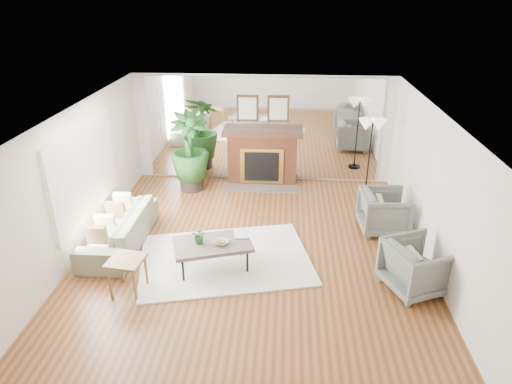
# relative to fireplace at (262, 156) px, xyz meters

# --- Properties ---
(ground) EXTENTS (7.00, 7.00, 0.00)m
(ground) POSITION_rel_fireplace_xyz_m (0.00, -3.26, -0.66)
(ground) COLOR brown
(ground) RESTS_ON ground
(wall_left) EXTENTS (0.02, 7.00, 2.50)m
(wall_left) POSITION_rel_fireplace_xyz_m (-2.99, -3.26, 0.59)
(wall_left) COLOR silver
(wall_left) RESTS_ON ground
(wall_right) EXTENTS (0.02, 7.00, 2.50)m
(wall_right) POSITION_rel_fireplace_xyz_m (2.99, -3.26, 0.59)
(wall_right) COLOR silver
(wall_right) RESTS_ON ground
(wall_back) EXTENTS (6.00, 0.02, 2.50)m
(wall_back) POSITION_rel_fireplace_xyz_m (0.00, 0.23, 0.59)
(wall_back) COLOR silver
(wall_back) RESTS_ON ground
(mirror_panel) EXTENTS (5.40, 0.04, 2.40)m
(mirror_panel) POSITION_rel_fireplace_xyz_m (0.00, 0.21, 0.59)
(mirror_panel) COLOR silver
(mirror_panel) RESTS_ON wall_back
(window_panel) EXTENTS (0.04, 2.40, 1.50)m
(window_panel) POSITION_rel_fireplace_xyz_m (-2.96, -2.86, 0.69)
(window_panel) COLOR #B2E09E
(window_panel) RESTS_ON wall_left
(fireplace) EXTENTS (1.85, 0.83, 2.05)m
(fireplace) POSITION_rel_fireplace_xyz_m (0.00, 0.00, 0.00)
(fireplace) COLOR brown
(fireplace) RESTS_ON ground
(area_rug) EXTENTS (3.26, 2.65, 0.03)m
(area_rug) POSITION_rel_fireplace_xyz_m (-0.44, -3.42, -0.64)
(area_rug) COLOR white
(area_rug) RESTS_ON ground
(coffee_table) EXTENTS (1.41, 1.07, 0.50)m
(coffee_table) POSITION_rel_fireplace_xyz_m (-0.60, -3.70, -0.20)
(coffee_table) COLOR #5D544A
(coffee_table) RESTS_ON ground
(sofa) EXTENTS (0.85, 2.16, 0.63)m
(sofa) POSITION_rel_fireplace_xyz_m (-2.41, -3.02, -0.34)
(sofa) COLOR gray
(sofa) RESTS_ON ground
(armchair_back) EXTENTS (0.93, 0.91, 0.80)m
(armchair_back) POSITION_rel_fireplace_xyz_m (2.44, -2.18, -0.26)
(armchair_back) COLOR slate
(armchair_back) RESTS_ON ground
(armchair_front) EXTENTS (1.16, 1.15, 0.81)m
(armchair_front) POSITION_rel_fireplace_xyz_m (2.60, -4.01, -0.25)
(armchair_front) COLOR slate
(armchair_front) RESTS_ON ground
(side_table) EXTENTS (0.57, 0.57, 0.58)m
(side_table) POSITION_rel_fireplace_xyz_m (-1.80, -4.38, -0.18)
(side_table) COLOR olive
(side_table) RESTS_ON ground
(potted_ficus) EXTENTS (1.08, 1.08, 1.82)m
(potted_ficus) POSITION_rel_fireplace_xyz_m (-1.60, -0.51, 0.31)
(potted_ficus) COLOR black
(potted_ficus) RESTS_ON ground
(floor_lamp) EXTENTS (0.59, 0.33, 1.80)m
(floor_lamp) POSITION_rel_fireplace_xyz_m (2.32, -0.76, 0.88)
(floor_lamp) COLOR black
(floor_lamp) RESTS_ON ground
(tabletop_plant) EXTENTS (0.28, 0.25, 0.27)m
(tabletop_plant) POSITION_rel_fireplace_xyz_m (-0.80, -3.72, -0.03)
(tabletop_plant) COLOR #2C5E22
(tabletop_plant) RESTS_ON coffee_table
(fruit_bowl) EXTENTS (0.29, 0.29, 0.06)m
(fruit_bowl) POSITION_rel_fireplace_xyz_m (-0.46, -3.72, -0.13)
(fruit_bowl) COLOR olive
(fruit_bowl) RESTS_ON coffee_table
(book) EXTENTS (0.27, 0.35, 0.02)m
(book) POSITION_rel_fireplace_xyz_m (-0.28, -3.41, -0.15)
(book) COLOR olive
(book) RESTS_ON coffee_table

